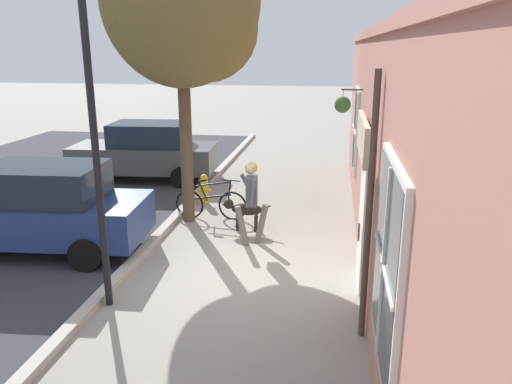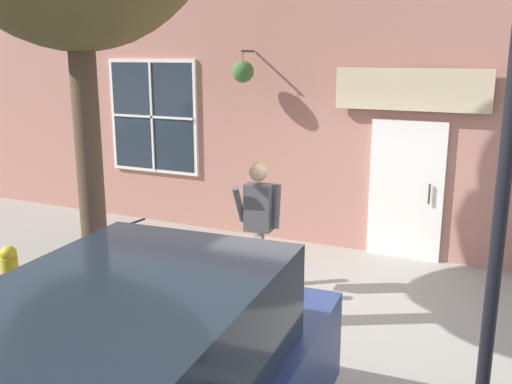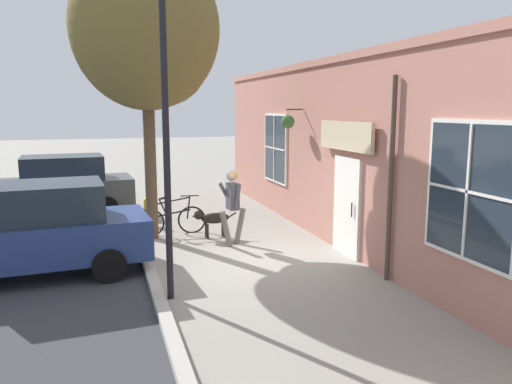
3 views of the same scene
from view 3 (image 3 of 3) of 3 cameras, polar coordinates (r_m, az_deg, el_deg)
name	(u,v)px [view 3 (image 3 of 3)]	position (r m, az deg, el deg)	size (l,w,h in m)	color
ground_plane	(246,260)	(10.46, -1.11, -7.77)	(90.00, 90.00, 0.00)	gray
storefront_facade	(350,154)	(10.93, 10.73, 4.26)	(0.95, 18.00, 4.25)	#B27566
pedestrian_walking	(233,200)	(11.35, -2.70, -0.93)	(0.69, 0.55, 1.74)	#6B665B
dog_on_leash	(212,218)	(12.14, -5.01, -3.02)	(1.10, 0.30, 0.72)	black
street_tree_by_curb	(150,36)	(12.30, -12.07, 17.00)	(3.39, 3.24, 6.78)	brown
leaning_bicycle	(171,219)	(12.62, -9.65, -3.11)	(1.74, 0.15, 1.00)	black
parked_car_nearest_curb	(58,186)	(15.70, -21.66, 0.68)	(4.41, 2.17, 1.75)	#474C4C
parked_car_mid_block	(32,230)	(10.15, -24.21, -4.02)	(4.41, 2.17, 1.75)	navy
street_lamp	(164,82)	(8.01, -10.43, 12.30)	(0.32, 0.32, 5.48)	black
fire_hydrant	(148,211)	(13.71, -12.27, -2.11)	(0.34, 0.20, 0.77)	gold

